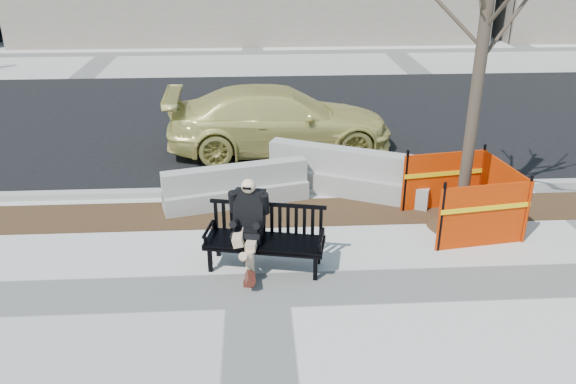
% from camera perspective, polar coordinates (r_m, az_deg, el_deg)
% --- Properties ---
extents(ground, '(120.00, 120.00, 0.00)m').
position_cam_1_polar(ground, '(8.99, -2.92, -9.40)').
color(ground, beige).
rests_on(ground, ground).
extents(mulch_strip, '(40.00, 1.20, 0.02)m').
position_cam_1_polar(mulch_strip, '(11.25, -3.08, -2.08)').
color(mulch_strip, '#47301C').
rests_on(mulch_strip, ground).
extents(asphalt_street, '(60.00, 10.40, 0.01)m').
position_cam_1_polar(asphalt_street, '(17.04, -3.28, 7.11)').
color(asphalt_street, black).
rests_on(asphalt_street, ground).
extents(curb, '(60.00, 0.25, 0.12)m').
position_cam_1_polar(curb, '(12.09, -3.13, 0.13)').
color(curb, '#9E9B93').
rests_on(curb, ground).
extents(bench, '(2.01, 1.06, 1.02)m').
position_cam_1_polar(bench, '(9.54, -2.20, -7.22)').
color(bench, black).
rests_on(bench, ground).
extents(seated_man, '(0.82, 1.13, 1.44)m').
position_cam_1_polar(seated_man, '(9.63, -3.74, -6.93)').
color(seated_man, black).
rests_on(seated_man, ground).
extents(tree_fence, '(2.81, 2.81, 6.18)m').
position_cam_1_polar(tree_fence, '(11.25, 16.10, -3.10)').
color(tree_fence, '#E83300').
rests_on(tree_fence, ground).
extents(sedan, '(5.40, 2.36, 1.55)m').
position_cam_1_polar(sedan, '(14.46, -0.79, 4.00)').
color(sedan, '#D1C466').
rests_on(sedan, ground).
extents(jersey_barrier_left, '(2.87, 1.26, 0.81)m').
position_cam_1_polar(jersey_barrier_left, '(11.69, -4.96, -1.12)').
color(jersey_barrier_left, '#9B9891').
rests_on(jersey_barrier_left, ground).
extents(jersey_barrier_right, '(3.28, 1.99, 0.95)m').
position_cam_1_polar(jersey_barrier_right, '(12.18, 5.74, -0.07)').
color(jersey_barrier_right, '#9B9991').
rests_on(jersey_barrier_right, ground).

